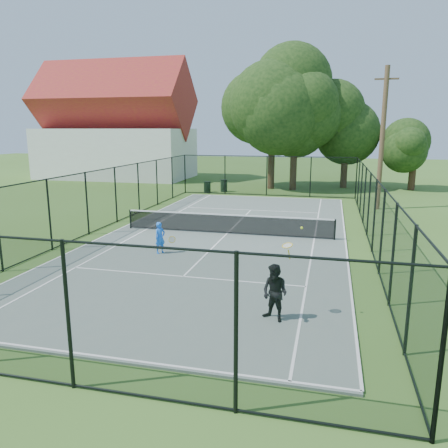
% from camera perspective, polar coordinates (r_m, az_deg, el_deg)
% --- Properties ---
extents(ground, '(120.00, 120.00, 0.00)m').
position_cam_1_polar(ground, '(20.90, 0.38, -1.43)').
color(ground, '#3D6021').
extents(tennis_court, '(11.00, 24.00, 0.06)m').
position_cam_1_polar(tennis_court, '(20.90, 0.38, -1.35)').
color(tennis_court, slate).
rests_on(tennis_court, ground).
extents(tennis_net, '(10.08, 0.08, 0.95)m').
position_cam_1_polar(tennis_net, '(20.77, 0.38, 0.12)').
color(tennis_net, black).
rests_on(tennis_net, tennis_court).
extents(fence, '(13.10, 26.10, 3.00)m').
position_cam_1_polar(fence, '(20.60, 0.39, 2.62)').
color(fence, black).
rests_on(fence, ground).
extents(tree_near_left, '(8.09, 8.09, 10.55)m').
position_cam_1_polar(tree_near_left, '(37.20, 6.35, 14.58)').
color(tree_near_left, '#332114').
rests_on(tree_near_left, ground).
extents(tree_near_mid, '(6.99, 6.99, 9.14)m').
position_cam_1_polar(tree_near_mid, '(36.69, 9.25, 13.19)').
color(tree_near_mid, '#332114').
rests_on(tree_near_mid, ground).
extents(tree_near_right, '(5.72, 5.72, 7.90)m').
position_cam_1_polar(tree_near_right, '(39.07, 15.71, 11.93)').
color(tree_near_right, '#332114').
rests_on(tree_near_right, ground).
extents(tree_far_right, '(3.90, 3.90, 5.15)m').
position_cam_1_polar(tree_far_right, '(39.36, 23.61, 8.69)').
color(tree_far_right, '#332114').
rests_on(tree_far_right, ground).
extents(building, '(15.30, 8.15, 11.87)m').
position_cam_1_polar(building, '(47.06, -14.00, 11.90)').
color(building, silver).
rests_on(building, ground).
extents(trash_bin_left, '(0.58, 0.58, 0.87)m').
position_cam_1_polar(trash_bin_left, '(35.06, -2.21, 4.87)').
color(trash_bin_left, black).
rests_on(trash_bin_left, ground).
extents(trash_bin_right, '(0.58, 0.58, 1.00)m').
position_cam_1_polar(trash_bin_right, '(35.33, -0.02, 5.05)').
color(trash_bin_right, black).
rests_on(trash_bin_right, ground).
extents(utility_pole, '(1.40, 0.30, 8.67)m').
position_cam_1_polar(utility_pole, '(28.91, 19.97, 10.46)').
color(utility_pole, '#4C3823').
rests_on(utility_pole, ground).
extents(player_blue, '(0.84, 0.55, 1.27)m').
position_cam_1_polar(player_blue, '(17.69, -8.33, -1.79)').
color(player_blue, blue).
rests_on(player_blue, tennis_court).
extents(player_black, '(1.09, 0.91, 2.46)m').
position_cam_1_polar(player_black, '(11.49, 6.67, -8.90)').
color(player_black, black).
rests_on(player_black, tennis_court).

